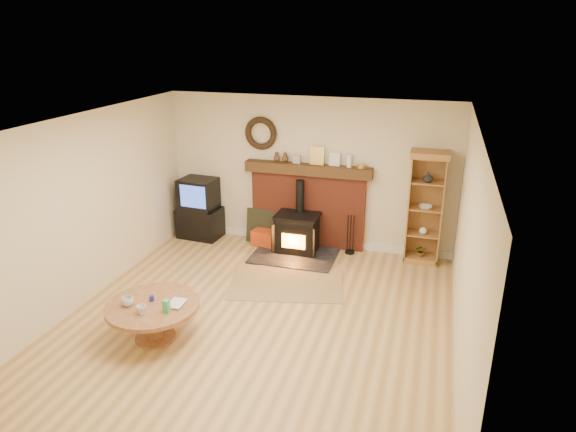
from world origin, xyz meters
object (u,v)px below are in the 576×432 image
(tv_unit, at_px, (199,209))
(curio_cabinet, at_px, (425,208))
(wood_stove, at_px, (297,235))
(coffee_table, at_px, (153,311))

(tv_unit, distance_m, curio_cabinet, 3.99)
(tv_unit, xyz_separation_m, curio_cabinet, (3.97, 0.09, 0.40))
(wood_stove, bearing_deg, coffee_table, -108.48)
(curio_cabinet, relative_size, coffee_table, 1.62)
(wood_stove, xyz_separation_m, coffee_table, (-1.00, -3.01, 0.06))
(wood_stove, bearing_deg, curio_cabinet, 7.82)
(wood_stove, distance_m, tv_unit, 1.92)
(coffee_table, bearing_deg, wood_stove, 71.52)
(wood_stove, xyz_separation_m, curio_cabinet, (2.06, 0.28, 0.60))
(wood_stove, height_order, curio_cabinet, curio_cabinet)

